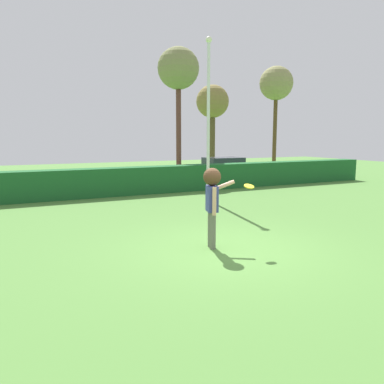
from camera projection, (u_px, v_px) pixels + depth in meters
ground_plane at (227, 250)px, 8.62m from camera, size 60.00×60.00×0.00m
person at (212, 195)px, 8.61m from camera, size 0.84×0.55×1.82m
frisbee at (249, 186)px, 8.60m from camera, size 0.23×0.23×0.09m
lamppost at (208, 112)px, 14.78m from camera, size 0.24×0.24×6.21m
hedge_row at (117, 182)px, 16.48m from camera, size 27.96×0.90×1.19m
parked_car_green at (223, 167)px, 23.34m from camera, size 4.24×1.88×1.25m
maple_tree at (276, 85)px, 28.40m from camera, size 2.47×2.47×7.62m
willow_tree at (212, 103)px, 27.90m from camera, size 2.37×2.37×6.20m
bare_elm_tree at (178, 70)px, 22.40m from camera, size 2.43×2.43×7.65m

